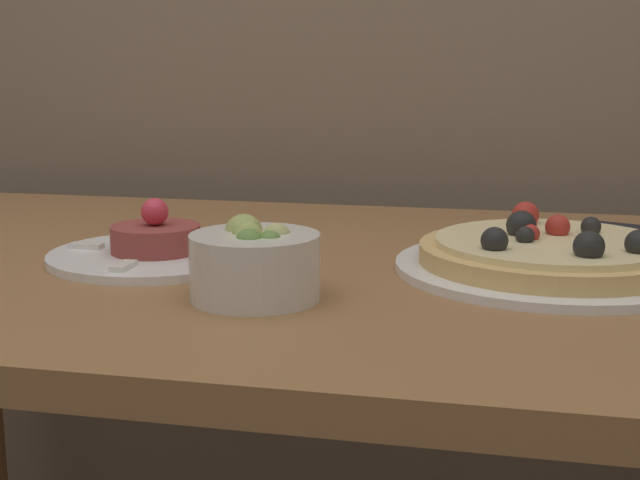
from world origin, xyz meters
TOP-DOWN VIEW (x-y plane):
  - dining_table at (0.00, 0.41)m, footprint 1.33×0.82m
  - pizza_plate at (0.36, 0.41)m, footprint 0.35×0.35m
  - tartare_plate at (-0.09, 0.37)m, footprint 0.25×0.25m
  - small_bowl at (0.07, 0.23)m, footprint 0.13×0.13m
  - napkin at (0.48, 0.65)m, footprint 0.16×0.13m

SIDE VIEW (x-z plane):
  - dining_table at x=0.00m, z-range 0.28..1.03m
  - napkin at x=0.48m, z-range 0.76..0.76m
  - tartare_plate at x=-0.09m, z-range 0.73..0.81m
  - pizza_plate at x=0.36m, z-range 0.74..0.81m
  - small_bowl at x=0.07m, z-range 0.75..0.83m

